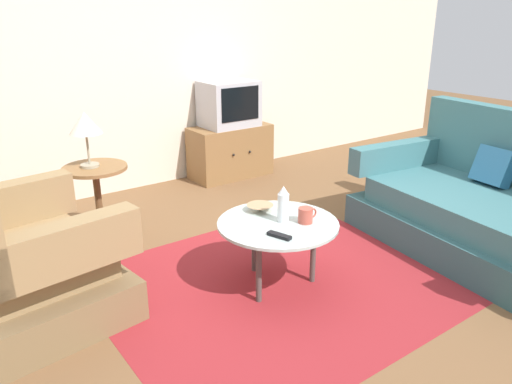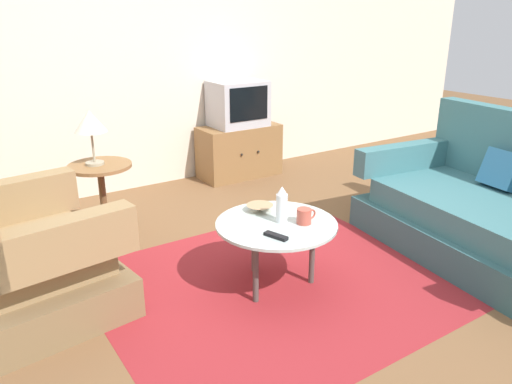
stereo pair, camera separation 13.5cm
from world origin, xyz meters
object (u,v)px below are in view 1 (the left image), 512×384
Objects in this scene: armchair at (28,267)px; side_table at (97,189)px; bowl at (260,208)px; table_lamp at (85,125)px; coffee_table at (278,228)px; vase at (283,204)px; couch at (485,210)px; tv_stand at (230,151)px; mug at (305,215)px; tv_remote_dark at (279,236)px; television at (229,104)px.

armchair reaches higher than side_table.
table_lamp is at bearing 124.66° from bowl.
bowl reaches higher than coffee_table.
coffee_table is at bearing 163.80° from vase.
tv_stand is at bearing 19.10° from couch.
bowl is (0.73, -1.06, -0.45)m from table_lamp.
armchair reaches higher than coffee_table.
armchair is at bearing -130.64° from table_lamp.
table_lamp is at bearing 59.21° from couch.
side_table is 0.48m from table_lamp.
side_table is (-0.68, 1.26, 0.04)m from coffee_table.
side_table is 0.72× the size of tv_stand.
couch is 7.99× the size of vase.
tv_stand is at bearing 63.99° from coffee_table.
couch is 2.81m from side_table.
mug is at bearing -59.11° from side_table.
tv_stand is 2.49m from tv_remote_dark.
armchair is 1.13m from table_lamp.
vase is at bearing -60.59° from side_table.
tv_stand is 0.50m from television.
television is 2.36× the size of vase.
vase is 1.32× the size of bowl.
vase reaches higher than tv_remote_dark.
coffee_table is at bearing -116.01° from tv_stand.
bowl is (-0.11, 0.31, -0.03)m from mug.
side_table is at bearing -154.80° from tv_stand.
tv_remote_dark is at bearing -68.89° from side_table.
vase is (0.03, -0.01, 0.15)m from coffee_table.
tv_stand is 4.79× the size of bowl.
side_table is at bearing 119.41° from vase.
armchair is 1.41m from tv_remote_dark.
side_table is 1.46m from vase.
armchair is 1.40m from bowl.
couch is 2.58m from tv_stand.
television is at bearing 68.15° from mug.
couch is at bearing -77.98° from television.
couch is 1.61m from coffee_table.
side_table reaches higher than bowl.
vase reaches higher than mug.
armchair is 1.75× the size of side_table.
coffee_table is 1.90× the size of table_lamp.
mug reaches higher than coffee_table.
tv_remote_dark is (-0.13, -0.17, 0.05)m from coffee_table.
couch is 1.59m from vase.
table_lamp is at bearing 155.70° from side_table.
tv_stand reaches higher than coffee_table.
armchair reaches higher than bowl.
television reaches higher than vase.
couch reaches higher than armchair.
armchair is 6.00× the size of bowl.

